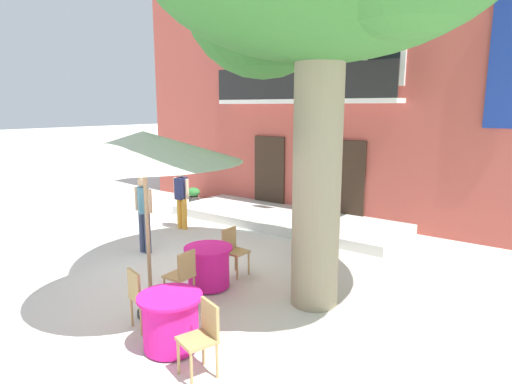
{
  "coord_description": "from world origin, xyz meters",
  "views": [
    {
      "loc": [
        6.41,
        -6.07,
        3.19
      ],
      "look_at": [
        0.54,
        1.69,
        1.3
      ],
      "focal_mm": 30.8,
      "sensor_mm": 36.0,
      "label": 1
    }
  ],
  "objects_px": {
    "cafe_chair_near_tree_0": "(142,294)",
    "cafe_chair_middle_0": "(182,273)",
    "cafe_chair_near_tree_1": "(203,334)",
    "cafe_umbrella": "(144,148)",
    "cafe_table_near_tree": "(171,321)",
    "ground_planter_left": "(194,195)",
    "cafe_table_middle": "(209,267)",
    "pedestrian_mid_plaza": "(144,210)",
    "pedestrian_near_entrance": "(181,195)",
    "cafe_chair_middle_1": "(233,248)"
  },
  "relations": [
    {
      "from": "pedestrian_near_entrance",
      "to": "cafe_chair_middle_1",
      "type": "bearing_deg",
      "value": -27.77
    },
    {
      "from": "cafe_chair_middle_0",
      "to": "cafe_chair_middle_1",
      "type": "bearing_deg",
      "value": 96.65
    },
    {
      "from": "cafe_chair_middle_0",
      "to": "cafe_chair_middle_1",
      "type": "height_order",
      "value": "same"
    },
    {
      "from": "cafe_table_near_tree",
      "to": "cafe_chair_near_tree_0",
      "type": "xyz_separation_m",
      "value": [
        -0.74,
        0.12,
        0.14
      ]
    },
    {
      "from": "cafe_chair_near_tree_1",
      "to": "pedestrian_mid_plaza",
      "type": "distance_m",
      "value": 4.9
    },
    {
      "from": "pedestrian_near_entrance",
      "to": "cafe_chair_near_tree_0",
      "type": "bearing_deg",
      "value": -49.63
    },
    {
      "from": "cafe_umbrella",
      "to": "ground_planter_left",
      "type": "relative_size",
      "value": 4.89
    },
    {
      "from": "cafe_table_near_tree",
      "to": "pedestrian_near_entrance",
      "type": "height_order",
      "value": "pedestrian_near_entrance"
    },
    {
      "from": "ground_planter_left",
      "to": "cafe_umbrella",
      "type": "bearing_deg",
      "value": -49.8
    },
    {
      "from": "pedestrian_mid_plaza",
      "to": "ground_planter_left",
      "type": "bearing_deg",
      "value": 122.25
    },
    {
      "from": "cafe_umbrella",
      "to": "cafe_chair_middle_0",
      "type": "bearing_deg",
      "value": 79.47
    },
    {
      "from": "cafe_table_near_tree",
      "to": "cafe_chair_middle_0",
      "type": "height_order",
      "value": "cafe_chair_middle_0"
    },
    {
      "from": "cafe_table_near_tree",
      "to": "cafe_table_middle",
      "type": "xyz_separation_m",
      "value": [
        -0.99,
        1.79,
        0.0
      ]
    },
    {
      "from": "cafe_chair_near_tree_1",
      "to": "cafe_umbrella",
      "type": "xyz_separation_m",
      "value": [
        -1.72,
        0.63,
        2.08
      ]
    },
    {
      "from": "cafe_table_near_tree",
      "to": "cafe_chair_middle_0",
      "type": "bearing_deg",
      "value": 129.97
    },
    {
      "from": "cafe_table_near_tree",
      "to": "cafe_umbrella",
      "type": "distance_m",
      "value": 2.47
    },
    {
      "from": "cafe_umbrella",
      "to": "cafe_chair_near_tree_1",
      "type": "bearing_deg",
      "value": -20.12
    },
    {
      "from": "cafe_chair_near_tree_0",
      "to": "pedestrian_near_entrance",
      "type": "xyz_separation_m",
      "value": [
        -3.48,
        4.09,
        0.38
      ]
    },
    {
      "from": "cafe_table_middle",
      "to": "cafe_table_near_tree",
      "type": "bearing_deg",
      "value": -61.0
    },
    {
      "from": "cafe_chair_near_tree_1",
      "to": "cafe_chair_middle_1",
      "type": "relative_size",
      "value": 1.0
    },
    {
      "from": "cafe_table_middle",
      "to": "pedestrian_mid_plaza",
      "type": "height_order",
      "value": "pedestrian_mid_plaza"
    },
    {
      "from": "cafe_table_middle",
      "to": "pedestrian_mid_plaza",
      "type": "bearing_deg",
      "value": 166.97
    },
    {
      "from": "ground_planter_left",
      "to": "pedestrian_near_entrance",
      "type": "distance_m",
      "value": 2.89
    },
    {
      "from": "cafe_chair_near_tree_0",
      "to": "cafe_chair_middle_1",
      "type": "height_order",
      "value": "same"
    },
    {
      "from": "pedestrian_mid_plaza",
      "to": "cafe_umbrella",
      "type": "bearing_deg",
      "value": -37.45
    },
    {
      "from": "cafe_table_middle",
      "to": "pedestrian_mid_plaza",
      "type": "relative_size",
      "value": 0.51
    },
    {
      "from": "ground_planter_left",
      "to": "cafe_chair_middle_0",
      "type": "bearing_deg",
      "value": -46.32
    },
    {
      "from": "cafe_chair_near_tree_0",
      "to": "cafe_chair_middle_1",
      "type": "xyz_separation_m",
      "value": [
        -0.31,
        2.42,
        0.0
      ]
    },
    {
      "from": "cafe_table_near_tree",
      "to": "cafe_chair_middle_0",
      "type": "xyz_separation_m",
      "value": [
        -0.88,
        1.05,
        0.14
      ]
    },
    {
      "from": "cafe_chair_near_tree_0",
      "to": "ground_planter_left",
      "type": "relative_size",
      "value": 1.54
    },
    {
      "from": "pedestrian_mid_plaza",
      "to": "pedestrian_near_entrance",
      "type": "bearing_deg",
      "value": 112.78
    },
    {
      "from": "cafe_chair_near_tree_0",
      "to": "cafe_chair_middle_0",
      "type": "distance_m",
      "value": 0.94
    },
    {
      "from": "cafe_chair_near_tree_0",
      "to": "cafe_chair_near_tree_1",
      "type": "distance_m",
      "value": 1.51
    },
    {
      "from": "cafe_chair_near_tree_1",
      "to": "cafe_chair_near_tree_0",
      "type": "bearing_deg",
      "value": 169.47
    },
    {
      "from": "cafe_table_middle",
      "to": "ground_planter_left",
      "type": "xyz_separation_m",
      "value": [
        -5.01,
        4.62,
        -0.06
      ]
    },
    {
      "from": "cafe_chair_middle_1",
      "to": "pedestrian_mid_plaza",
      "type": "distance_m",
      "value": 2.44
    },
    {
      "from": "cafe_chair_near_tree_0",
      "to": "pedestrian_mid_plaza",
      "type": "height_order",
      "value": "pedestrian_mid_plaza"
    },
    {
      "from": "cafe_chair_near_tree_1",
      "to": "pedestrian_near_entrance",
      "type": "distance_m",
      "value": 6.62
    },
    {
      "from": "cafe_umbrella",
      "to": "pedestrian_near_entrance",
      "type": "height_order",
      "value": "cafe_umbrella"
    },
    {
      "from": "cafe_table_near_tree",
      "to": "cafe_table_middle",
      "type": "bearing_deg",
      "value": 119.0
    },
    {
      "from": "cafe_chair_near_tree_0",
      "to": "cafe_chair_near_tree_1",
      "type": "height_order",
      "value": "same"
    },
    {
      "from": "cafe_chair_near_tree_1",
      "to": "cafe_chair_middle_0",
      "type": "xyz_separation_m",
      "value": [
        -1.62,
        1.2,
        0.0
      ]
    },
    {
      "from": "cafe_chair_near_tree_0",
      "to": "cafe_chair_middle_0",
      "type": "bearing_deg",
      "value": 98.24
    },
    {
      "from": "cafe_table_middle",
      "to": "cafe_chair_middle_1",
      "type": "relative_size",
      "value": 0.95
    },
    {
      "from": "cafe_umbrella",
      "to": "pedestrian_near_entrance",
      "type": "distance_m",
      "value": 5.23
    },
    {
      "from": "cafe_table_near_tree",
      "to": "cafe_chair_middle_1",
      "type": "relative_size",
      "value": 0.95
    },
    {
      "from": "cafe_chair_middle_0",
      "to": "cafe_umbrella",
      "type": "bearing_deg",
      "value": -100.53
    },
    {
      "from": "pedestrian_near_entrance",
      "to": "pedestrian_mid_plaza",
      "type": "distance_m",
      "value": 2.01
    },
    {
      "from": "cafe_chair_near_tree_1",
      "to": "cafe_table_middle",
      "type": "distance_m",
      "value": 2.61
    },
    {
      "from": "cafe_table_near_tree",
      "to": "cafe_umbrella",
      "type": "bearing_deg",
      "value": 154.21
    }
  ]
}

